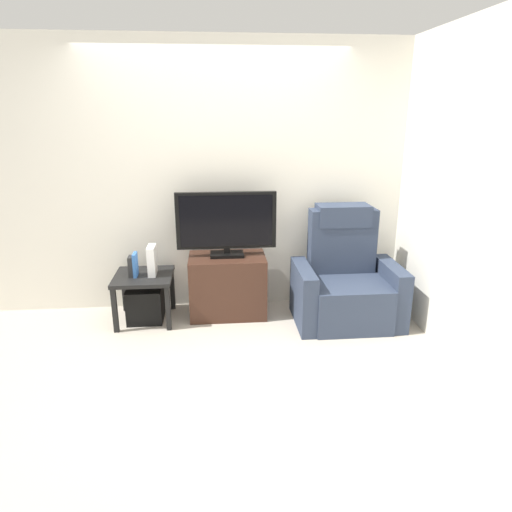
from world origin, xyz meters
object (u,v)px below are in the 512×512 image
(recliner_armchair, at_px, (345,282))
(book_middle, at_px, (135,265))
(side_table, at_px, (144,282))
(game_console, at_px, (152,260))
(subwoofer_box, at_px, (146,304))
(television, at_px, (226,223))
(book_leftmost, at_px, (131,266))
(tv_stand, at_px, (228,285))

(recliner_armchair, distance_m, book_middle, 1.99)
(side_table, height_order, game_console, game_console)
(side_table, height_order, subwoofer_box, side_table)
(subwoofer_box, distance_m, game_console, 0.44)
(television, distance_m, game_console, 0.78)
(television, relative_size, book_leftmost, 4.93)
(tv_stand, height_order, recliner_armchair, recliner_armchair)
(recliner_armchair, height_order, book_leftmost, recliner_armchair)
(television, distance_m, book_middle, 0.93)
(recliner_armchair, height_order, side_table, recliner_armchair)
(recliner_armchair, xyz_separation_m, book_middle, (-1.98, 0.12, 0.20))
(tv_stand, xyz_separation_m, subwoofer_box, (-0.79, -0.07, -0.13))
(book_leftmost, xyz_separation_m, book_middle, (0.04, 0.00, 0.01))
(game_console, bearing_deg, book_leftmost, -171.03)
(television, relative_size, game_console, 3.40)
(side_table, xyz_separation_m, book_leftmost, (-0.10, -0.02, 0.17))
(book_leftmost, distance_m, book_middle, 0.04)
(side_table, distance_m, book_leftmost, 0.20)
(subwoofer_box, distance_m, book_leftmost, 0.40)
(book_leftmost, bearing_deg, subwoofer_box, 11.31)
(subwoofer_box, height_order, book_middle, book_middle)
(television, bearing_deg, side_table, -173.61)
(subwoofer_box, bearing_deg, recliner_armchair, -4.23)
(side_table, xyz_separation_m, game_console, (0.09, 0.01, 0.21))
(television, relative_size, recliner_armchair, 0.88)
(recliner_armchair, xyz_separation_m, book_leftmost, (-2.01, 0.12, 0.18))
(television, bearing_deg, book_middle, -172.74)
(book_middle, bearing_deg, side_table, 17.99)
(recliner_armchair, distance_m, side_table, 1.92)
(tv_stand, xyz_separation_m, book_leftmost, (-0.89, -0.09, 0.26))
(television, bearing_deg, book_leftmost, -173.05)
(tv_stand, relative_size, side_table, 1.36)
(side_table, distance_m, game_console, 0.23)
(tv_stand, xyz_separation_m, side_table, (-0.79, -0.07, 0.09))
(recliner_armchair, xyz_separation_m, subwoofer_box, (-1.91, 0.14, -0.21))
(television, height_order, book_leftmost, television)
(television, relative_size, side_table, 1.75)
(side_table, distance_m, book_middle, 0.19)
(book_leftmost, bearing_deg, game_console, 8.97)
(subwoofer_box, xyz_separation_m, book_leftmost, (-0.10, -0.02, 0.39))
(recliner_armchair, bearing_deg, television, 163.67)
(recliner_armchair, relative_size, subwoofer_box, 3.27)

